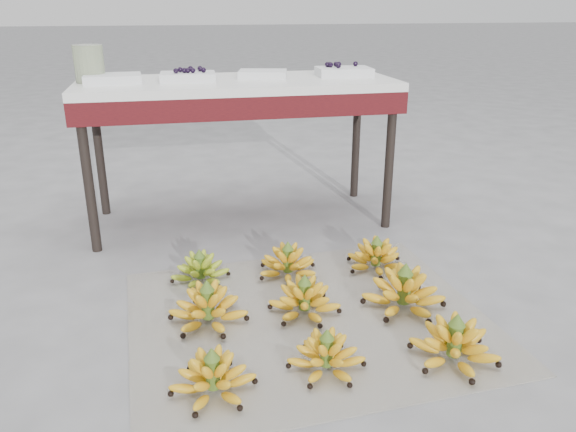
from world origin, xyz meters
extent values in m
plane|color=slate|center=(0.00, 0.00, 0.00)|extent=(60.00, 60.00, 0.00)
cube|color=silver|center=(0.00, -0.05, 0.00)|extent=(1.31, 1.12, 0.01)
ellipsoid|color=yellow|center=(-0.37, -0.40, 0.04)|extent=(0.29, 0.29, 0.07)
ellipsoid|color=yellow|center=(-0.37, -0.40, 0.07)|extent=(0.20, 0.20, 0.06)
ellipsoid|color=yellow|center=(-0.37, -0.40, 0.11)|extent=(0.13, 0.13, 0.05)
cylinder|color=#48671F|center=(-0.37, -0.40, 0.07)|extent=(0.04, 0.04, 0.10)
cone|color=#48671F|center=(-0.37, -0.40, 0.14)|extent=(0.05, 0.05, 0.04)
ellipsoid|color=yellow|center=(-0.02, -0.36, 0.04)|extent=(0.30, 0.30, 0.07)
ellipsoid|color=yellow|center=(-0.02, -0.36, 0.07)|extent=(0.21, 0.21, 0.05)
ellipsoid|color=yellow|center=(-0.02, -0.36, 0.10)|extent=(0.14, 0.14, 0.04)
cylinder|color=#48671F|center=(-0.02, -0.36, 0.07)|extent=(0.04, 0.04, 0.10)
cone|color=#48671F|center=(-0.02, -0.36, 0.13)|extent=(0.05, 0.05, 0.04)
ellipsoid|color=yellow|center=(0.39, -0.40, 0.05)|extent=(0.29, 0.29, 0.08)
ellipsoid|color=yellow|center=(0.39, -0.40, 0.08)|extent=(0.20, 0.20, 0.06)
ellipsoid|color=yellow|center=(0.39, -0.40, 0.12)|extent=(0.13, 0.13, 0.05)
cylinder|color=#48671F|center=(0.39, -0.40, 0.08)|extent=(0.05, 0.05, 0.11)
cone|color=#48671F|center=(0.39, -0.40, 0.15)|extent=(0.05, 0.05, 0.04)
ellipsoid|color=yellow|center=(-0.35, -0.01, 0.05)|extent=(0.33, 0.33, 0.08)
ellipsoid|color=yellow|center=(-0.35, -0.01, 0.08)|extent=(0.24, 0.24, 0.06)
ellipsoid|color=yellow|center=(-0.35, -0.01, 0.12)|extent=(0.15, 0.15, 0.05)
cylinder|color=#48671F|center=(-0.35, -0.01, 0.08)|extent=(0.04, 0.04, 0.11)
cone|color=#48671F|center=(-0.35, -0.01, 0.15)|extent=(0.05, 0.05, 0.04)
ellipsoid|color=yellow|center=(0.00, -0.02, 0.04)|extent=(0.31, 0.31, 0.08)
ellipsoid|color=yellow|center=(0.00, -0.02, 0.08)|extent=(0.22, 0.22, 0.06)
ellipsoid|color=yellow|center=(0.00, -0.02, 0.11)|extent=(0.14, 0.14, 0.05)
cylinder|color=#48671F|center=(0.00, -0.02, 0.08)|extent=(0.04, 0.04, 0.10)
cone|color=#48671F|center=(0.00, -0.02, 0.14)|extent=(0.05, 0.05, 0.04)
ellipsoid|color=yellow|center=(0.36, -0.06, 0.05)|extent=(0.39, 0.39, 0.09)
ellipsoid|color=yellow|center=(0.36, -0.06, 0.09)|extent=(0.28, 0.28, 0.07)
ellipsoid|color=yellow|center=(0.36, -0.06, 0.13)|extent=(0.18, 0.18, 0.06)
cylinder|color=#48671F|center=(0.36, -0.06, 0.09)|extent=(0.05, 0.05, 0.12)
cone|color=#48671F|center=(0.36, -0.06, 0.17)|extent=(0.06, 0.06, 0.04)
ellipsoid|color=#7BA11E|center=(-0.35, 0.31, 0.04)|extent=(0.25, 0.25, 0.07)
ellipsoid|color=#7BA11E|center=(-0.35, 0.31, 0.07)|extent=(0.17, 0.17, 0.05)
ellipsoid|color=#7BA11E|center=(-0.35, 0.31, 0.10)|extent=(0.11, 0.11, 0.04)
cylinder|color=#48671F|center=(-0.35, 0.31, 0.07)|extent=(0.04, 0.04, 0.10)
cone|color=#48671F|center=(-0.35, 0.31, 0.13)|extent=(0.04, 0.04, 0.03)
ellipsoid|color=yellow|center=(0.00, 0.29, 0.04)|extent=(0.32, 0.32, 0.07)
ellipsoid|color=yellow|center=(0.00, 0.29, 0.08)|extent=(0.22, 0.22, 0.06)
ellipsoid|color=yellow|center=(0.00, 0.29, 0.11)|extent=(0.14, 0.14, 0.05)
cylinder|color=#48671F|center=(0.00, 0.29, 0.08)|extent=(0.04, 0.04, 0.10)
cone|color=#48671F|center=(0.00, 0.29, 0.14)|extent=(0.05, 0.05, 0.04)
ellipsoid|color=yellow|center=(0.38, 0.27, 0.04)|extent=(0.26, 0.26, 0.07)
ellipsoid|color=yellow|center=(0.38, 0.27, 0.08)|extent=(0.18, 0.18, 0.06)
ellipsoid|color=yellow|center=(0.38, 0.27, 0.11)|extent=(0.12, 0.12, 0.05)
cylinder|color=#48671F|center=(0.38, 0.27, 0.08)|extent=(0.04, 0.04, 0.10)
cone|color=#48671F|center=(0.38, 0.27, 0.14)|extent=(0.05, 0.05, 0.04)
cylinder|color=black|center=(-0.80, 0.73, 0.34)|extent=(0.04, 0.04, 0.68)
cylinder|color=black|center=(0.61, 0.73, 0.34)|extent=(0.04, 0.04, 0.68)
cylinder|color=black|center=(-0.80, 1.24, 0.34)|extent=(0.04, 0.04, 0.68)
cylinder|color=black|center=(0.61, 1.24, 0.34)|extent=(0.04, 0.04, 0.68)
cube|color=#540F11|center=(-0.10, 0.98, 0.63)|extent=(1.51, 0.60, 0.10)
cube|color=white|center=(-0.10, 0.98, 0.70)|extent=(1.51, 0.60, 0.04)
cube|color=silver|center=(-0.67, 0.96, 0.74)|extent=(0.26, 0.19, 0.04)
cube|color=silver|center=(-0.33, 0.96, 0.74)|extent=(0.26, 0.19, 0.04)
sphere|color=black|center=(-0.26, 0.93, 0.77)|extent=(0.02, 0.02, 0.02)
sphere|color=black|center=(-0.31, 1.01, 0.77)|extent=(0.02, 0.02, 0.02)
sphere|color=black|center=(-0.27, 0.99, 0.77)|extent=(0.02, 0.02, 0.02)
sphere|color=black|center=(-0.38, 0.93, 0.77)|extent=(0.02, 0.02, 0.02)
sphere|color=black|center=(-0.34, 0.94, 0.77)|extent=(0.02, 0.02, 0.02)
sphere|color=black|center=(-0.31, 0.93, 0.77)|extent=(0.02, 0.02, 0.02)
sphere|color=black|center=(-0.33, 0.93, 0.77)|extent=(0.02, 0.02, 0.02)
sphere|color=black|center=(-0.27, 1.01, 0.77)|extent=(0.02, 0.02, 0.02)
sphere|color=black|center=(-0.36, 0.97, 0.77)|extent=(0.02, 0.02, 0.02)
cube|color=silver|center=(0.03, 1.01, 0.74)|extent=(0.26, 0.21, 0.04)
cube|color=silver|center=(0.44, 1.00, 0.74)|extent=(0.28, 0.21, 0.04)
sphere|color=black|center=(0.38, 1.01, 0.78)|extent=(0.03, 0.03, 0.03)
sphere|color=black|center=(0.38, 1.03, 0.78)|extent=(0.03, 0.03, 0.03)
sphere|color=black|center=(0.40, 0.97, 0.78)|extent=(0.03, 0.03, 0.03)
sphere|color=black|center=(0.52, 1.03, 0.78)|extent=(0.03, 0.03, 0.03)
sphere|color=black|center=(0.43, 1.03, 0.78)|extent=(0.03, 0.03, 0.03)
sphere|color=black|center=(0.37, 1.03, 0.78)|extent=(0.03, 0.03, 0.03)
sphere|color=black|center=(0.41, 1.04, 0.78)|extent=(0.03, 0.03, 0.03)
cylinder|color=beige|center=(-0.77, 1.01, 0.81)|extent=(0.16, 0.16, 0.17)
camera|label=1|loc=(-0.44, -1.75, 1.06)|focal=35.00mm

